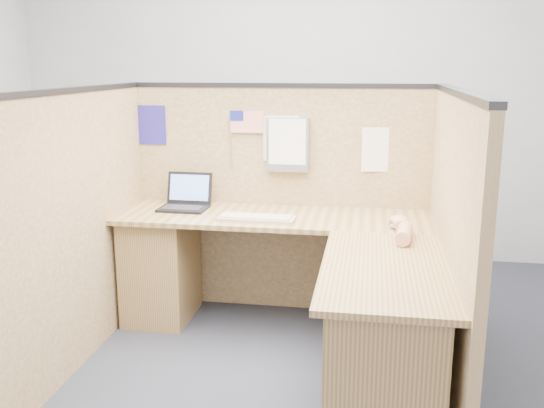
% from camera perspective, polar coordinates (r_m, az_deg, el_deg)
% --- Properties ---
extents(floor, '(5.00, 5.00, 0.00)m').
position_cam_1_polar(floor, '(3.42, -1.76, -15.82)').
color(floor, '#21262F').
rests_on(floor, ground).
extents(wall_back, '(5.00, 0.00, 5.00)m').
position_cam_1_polar(wall_back, '(5.22, 2.97, 10.31)').
color(wall_back, '#A1A4A6').
rests_on(wall_back, floor).
extents(cubicle_partitions, '(2.06, 1.83, 1.53)m').
position_cam_1_polar(cubicle_partitions, '(3.53, -0.51, -1.45)').
color(cubicle_partitions, brown).
rests_on(cubicle_partitions, floor).
extents(l_desk, '(1.95, 1.75, 0.73)m').
position_cam_1_polar(l_desk, '(3.48, 2.11, -8.14)').
color(l_desk, brown).
rests_on(l_desk, floor).
extents(laptop, '(0.31, 0.29, 0.22)m').
position_cam_1_polar(laptop, '(4.00, -8.11, 0.42)').
color(laptop, black).
rests_on(laptop, l_desk).
extents(keyboard, '(0.47, 0.17, 0.03)m').
position_cam_1_polar(keyboard, '(3.64, -1.47, -1.35)').
color(keyboard, gray).
rests_on(keyboard, l_desk).
extents(mouse, '(0.12, 0.08, 0.05)m').
position_cam_1_polar(mouse, '(3.53, 11.89, -1.93)').
color(mouse, '#B4B4B8').
rests_on(mouse, l_desk).
extents(hand_forearm, '(0.12, 0.43, 0.09)m').
position_cam_1_polar(hand_forearm, '(3.38, 12.19, -2.33)').
color(hand_forearm, tan).
rests_on(hand_forearm, l_desk).
extents(blue_poster, '(0.20, 0.01, 0.26)m').
position_cam_1_polar(blue_poster, '(4.19, -11.26, 7.31)').
color(blue_poster, navy).
rests_on(blue_poster, cubicle_partitions).
extents(american_flag, '(0.23, 0.01, 0.39)m').
position_cam_1_polar(american_flag, '(4.00, -2.77, 7.52)').
color(american_flag, olive).
rests_on(american_flag, cubicle_partitions).
extents(file_holder, '(0.27, 0.05, 0.35)m').
position_cam_1_polar(file_holder, '(3.95, 1.49, 5.62)').
color(file_holder, slate).
rests_on(file_holder, cubicle_partitions).
extents(paper_left, '(0.23, 0.01, 0.30)m').
position_cam_1_polar(paper_left, '(3.98, 0.84, 6.18)').
color(paper_left, white).
rests_on(paper_left, cubicle_partitions).
extents(paper_right, '(0.22, 0.03, 0.28)m').
position_cam_1_polar(paper_right, '(3.94, 10.06, 5.06)').
color(paper_right, white).
rests_on(paper_right, cubicle_partitions).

